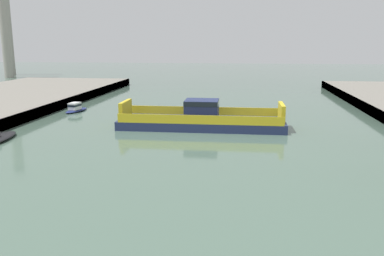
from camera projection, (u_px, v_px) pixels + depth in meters
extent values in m
cube|color=navy|center=(202.00, 123.00, 52.27)|extent=(21.25, 6.87, 1.10)
cube|color=yellow|center=(204.00, 111.00, 55.22)|extent=(20.34, 0.32, 1.10)
cube|color=yellow|center=(199.00, 120.00, 48.87)|extent=(20.34, 0.32, 1.10)
cube|color=navy|center=(202.00, 110.00, 51.89)|extent=(4.27, 3.70, 2.53)
cube|color=black|center=(202.00, 103.00, 51.70)|extent=(4.31, 3.74, 0.60)
cube|color=yellow|center=(282.00, 112.00, 50.77)|extent=(0.55, 4.67, 2.20)
cube|color=yellow|center=(125.00, 109.00, 53.08)|extent=(0.55, 4.67, 2.20)
ellipsoid|color=navy|center=(76.00, 110.00, 64.43)|extent=(2.66, 5.70, 0.37)
cube|color=silver|center=(75.00, 106.00, 63.89)|extent=(1.58, 2.09, 1.12)
cube|color=black|center=(75.00, 105.00, 63.86)|extent=(1.62, 2.15, 0.34)
cylinder|color=#9E998E|center=(7.00, 23.00, 132.05)|extent=(2.97, 2.97, 33.88)
cylinder|color=#9E998E|center=(5.00, 27.00, 122.76)|extent=(2.81, 2.81, 30.59)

